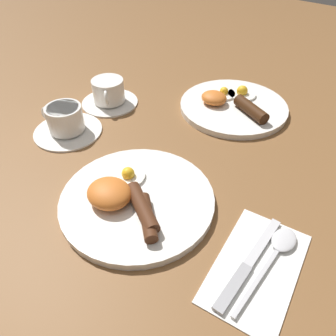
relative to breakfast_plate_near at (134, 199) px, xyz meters
name	(u,v)px	position (x,y,z in m)	size (l,w,h in m)	color
ground_plane	(138,203)	(0.00, 0.01, -0.01)	(3.00, 3.00, 0.00)	brown
breakfast_plate_near	(134,199)	(0.00, 0.00, 0.00)	(0.28, 0.28, 0.05)	white
breakfast_plate_far	(233,105)	(-0.01, 0.40, 0.00)	(0.27, 0.27, 0.04)	white
teacup_near	(66,122)	(-0.28, 0.08, 0.01)	(0.16, 0.16, 0.07)	white
teacup_far	(109,94)	(-0.29, 0.24, 0.02)	(0.15, 0.15, 0.07)	white
napkin	(257,267)	(0.24, 0.01, -0.01)	(0.12, 0.20, 0.01)	white
knife	(247,266)	(0.23, 0.00, -0.01)	(0.02, 0.20, 0.01)	silver
spoon	(279,247)	(0.25, 0.06, 0.00)	(0.04, 0.19, 0.01)	silver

